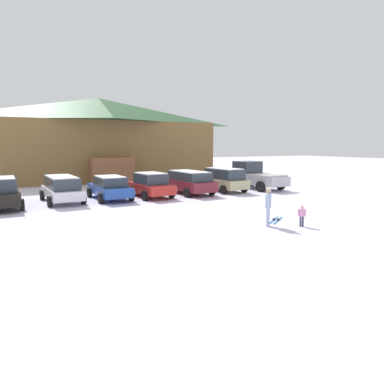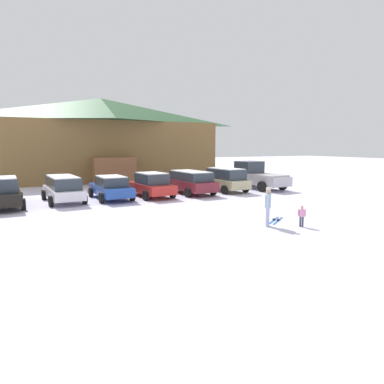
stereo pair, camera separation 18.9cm
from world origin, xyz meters
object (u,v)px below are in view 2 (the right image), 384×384
(parked_white_suv, at_px, (63,188))
(skier_adult_in_blue_parka, at_px, (268,205))
(parked_blue_hatchback, at_px, (111,187))
(skier_child_in_pink_snowsuit, at_px, (302,215))
(ski_lodge, at_px, (102,139))
(parked_black_sedan, at_px, (3,192))
(pair_of_skis, at_px, (276,220))
(pickup_truck, at_px, (256,176))
(parked_beige_suv, at_px, (226,179))
(parked_red_sedan, at_px, (151,185))
(parked_maroon_van, at_px, (190,181))

(parked_white_suv, distance_m, skier_adult_in_blue_parka, 12.73)
(parked_blue_hatchback, relative_size, skier_child_in_pink_snowsuit, 5.31)
(ski_lodge, xyz_separation_m, parked_black_sedan, (-8.46, -14.23, -3.25))
(ski_lodge, xyz_separation_m, pair_of_skis, (2.91, -23.53, -4.09))
(ski_lodge, distance_m, pickup_truck, 16.63)
(parked_beige_suv, bearing_deg, ski_lodge, 113.78)
(parked_blue_hatchback, distance_m, pickup_truck, 11.70)
(skier_adult_in_blue_parka, relative_size, pair_of_skis, 1.11)
(parked_red_sedan, bearing_deg, skier_adult_in_blue_parka, -80.92)
(pickup_truck, distance_m, pair_of_skis, 11.98)
(parked_black_sedan, xyz_separation_m, parked_blue_hatchback, (6.06, 0.40, -0.08))
(parked_red_sedan, distance_m, skier_adult_in_blue_parka, 10.31)
(parked_beige_suv, distance_m, skier_adult_in_blue_parka, 11.15)
(parked_beige_suv, relative_size, skier_child_in_pink_snowsuit, 4.62)
(parked_white_suv, distance_m, pickup_truck, 14.55)
(parked_maroon_van, relative_size, skier_child_in_pink_snowsuit, 5.33)
(pickup_truck, bearing_deg, parked_white_suv, -179.09)
(parked_beige_suv, xyz_separation_m, pair_of_skis, (-3.23, -9.60, -0.91))
(parked_beige_suv, relative_size, pickup_truck, 0.75)
(parked_blue_hatchback, relative_size, pair_of_skis, 3.16)
(parked_beige_suv, relative_size, skier_adult_in_blue_parka, 2.47)
(ski_lodge, bearing_deg, parked_black_sedan, -120.72)
(parked_maroon_van, height_order, pickup_truck, pickup_truck)
(parked_red_sedan, relative_size, parked_beige_suv, 1.08)
(ski_lodge, relative_size, parked_blue_hatchback, 4.65)
(parked_maroon_van, relative_size, skier_adult_in_blue_parka, 2.85)
(parked_white_suv, relative_size, skier_adult_in_blue_parka, 2.85)
(parked_white_suv, height_order, pair_of_skis, parked_white_suv)
(parked_white_suv, relative_size, pair_of_skis, 3.17)
(parked_maroon_van, height_order, skier_child_in_pink_snowsuit, parked_maroon_van)
(ski_lodge, bearing_deg, parked_blue_hatchback, -99.83)
(pickup_truck, bearing_deg, parked_blue_hatchback, -178.08)
(parked_beige_suv, relative_size, pair_of_skis, 2.75)
(parked_black_sedan, bearing_deg, skier_child_in_pink_snowsuit, -42.78)
(parked_black_sedan, xyz_separation_m, pickup_truck, (17.75, 0.80, 0.13))
(parked_beige_suv, height_order, skier_adult_in_blue_parka, parked_beige_suv)
(pickup_truck, relative_size, skier_child_in_pink_snowsuit, 6.16)
(ski_lodge, relative_size, parked_black_sedan, 4.67)
(parked_beige_suv, distance_m, skier_child_in_pink_snowsuit, 11.42)
(parked_blue_hatchback, bearing_deg, parked_black_sedan, -176.20)
(skier_child_in_pink_snowsuit, bearing_deg, parked_maroon_van, 89.28)
(parked_black_sedan, relative_size, parked_red_sedan, 1.06)
(parked_white_suv, height_order, parked_blue_hatchback, parked_white_suv)
(parked_beige_suv, xyz_separation_m, skier_adult_in_blue_parka, (-4.28, -10.30, 0.01))
(parked_black_sedan, distance_m, parked_red_sedan, 8.70)
(skier_child_in_pink_snowsuit, bearing_deg, skier_adult_in_blue_parka, 150.31)
(parked_black_sedan, height_order, skier_adult_in_blue_parka, parked_black_sedan)
(pickup_truck, bearing_deg, skier_adult_in_blue_parka, -124.55)
(parked_white_suv, relative_size, pickup_truck, 0.86)
(pickup_truck, xyz_separation_m, skier_child_in_pink_snowsuit, (-6.19, -11.50, -0.49))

